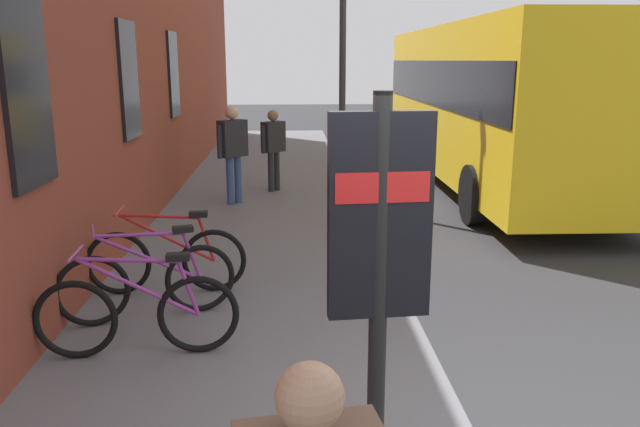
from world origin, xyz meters
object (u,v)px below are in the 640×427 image
pedestrian_near_bus (233,145)px  street_lamp (343,16)px  transit_info_sign (379,245)px  bicycle_far_end (138,314)px  pedestrian_crossing_street (273,142)px  bicycle_leaning_wall (149,282)px  bicycle_mid_rack (167,259)px  city_bus (489,96)px

pedestrian_near_bus → street_lamp: (0.25, -1.98, 2.22)m
transit_info_sign → pedestrian_near_bus: size_ratio=1.36×
street_lamp → bicycle_far_end: bearing=159.9°
pedestrian_crossing_street → bicycle_leaning_wall: bearing=170.0°
bicycle_far_end → pedestrian_near_bus: (6.08, -0.34, 0.69)m
bicycle_mid_rack → street_lamp: (4.77, -2.35, 2.91)m
bicycle_far_end → city_bus: size_ratio=0.17×
transit_info_sign → city_bus: size_ratio=0.23×
bicycle_mid_rack → bicycle_far_end: bearing=-178.7°
bicycle_mid_rack → street_lamp: size_ratio=0.32×
city_bus → bicycle_far_end: bearing=145.5°
bicycle_far_end → bicycle_mid_rack: 1.56m
bicycle_far_end → pedestrian_near_bus: pedestrian_near_bus is taller
bicycle_far_end → bicycle_leaning_wall: size_ratio=1.04×
bicycle_leaning_wall → bicycle_mid_rack: bearing=-4.0°
bicycle_leaning_wall → city_bus: (7.34, -5.70, 1.41)m
bicycle_far_end → transit_info_sign: bearing=-138.5°
bicycle_mid_rack → bicycle_leaning_wall: bearing=176.0°
transit_info_sign → pedestrian_near_bus: bearing=10.2°
pedestrian_near_bus → transit_info_sign: bearing=-169.8°
transit_info_sign → city_bus: bearing=-20.5°
pedestrian_crossing_street → bicycle_far_end: bearing=171.8°
bicycle_far_end → bicycle_leaning_wall: bearing=6.0°
city_bus → pedestrian_near_bus: 5.73m
bicycle_leaning_wall → pedestrian_near_bus: bearing=-4.6°
bicycle_mid_rack → city_bus: (6.61, -5.65, 1.41)m
bicycle_leaning_wall → bicycle_mid_rack: size_ratio=0.96×
bicycle_far_end → pedestrian_near_bus: bearing=-3.2°
bicycle_leaning_wall → pedestrian_crossing_street: 6.48m
street_lamp → bicycle_mid_rack: bearing=153.7°
bicycle_far_end → pedestrian_near_bus: size_ratio=1.01×
city_bus → bicycle_leaning_wall: bearing=142.2°
city_bus → pedestrian_near_bus: bearing=111.7°
bicycle_mid_rack → pedestrian_near_bus: 4.59m
transit_info_sign → street_lamp: 8.55m
bicycle_leaning_wall → city_bus: 9.40m
bicycle_far_end → bicycle_mid_rack: same height
bicycle_far_end → street_lamp: size_ratio=0.32×
bicycle_far_end → pedestrian_crossing_street: bearing=-8.2°
pedestrian_near_bus → city_bus: bearing=-68.3°
bicycle_leaning_wall → street_lamp: street_lamp is taller
bicycle_far_end → pedestrian_crossing_street: size_ratio=1.10×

